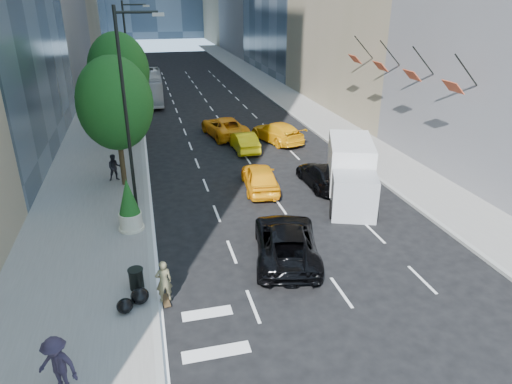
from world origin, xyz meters
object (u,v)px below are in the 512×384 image
object	(u,v)px
black_sedan_lincoln	(286,241)
trash_can	(136,279)
planter_shrub	(129,206)
city_bus	(150,87)
box_truck	(351,171)
skateboarder	(164,284)
black_sedan_mercedes	(322,175)

from	to	relation	value
black_sedan_lincoln	trash_can	bearing A→B (deg)	22.39
trash_can	planter_shrub	distance (m)	5.10
black_sedan_lincoln	planter_shrub	bearing A→B (deg)	-18.45
black_sedan_lincoln	trash_can	xyz separation A→B (m)	(-6.30, -1.02, -0.23)
city_bus	trash_can	bearing A→B (deg)	-91.27
box_truck	planter_shrub	size ratio (longest dim) A/B	2.61
city_bus	box_truck	bearing A→B (deg)	-69.45
box_truck	planter_shrub	bearing A→B (deg)	-153.53
black_sedan_lincoln	box_truck	xyz separation A→B (m)	(5.40, 5.27, 0.78)
city_bus	box_truck	distance (m)	30.56
trash_can	planter_shrub	bearing A→B (deg)	92.31
trash_can	planter_shrub	xyz separation A→B (m)	(-0.20, 5.02, 0.84)
black_sedan_lincoln	box_truck	size ratio (longest dim) A/B	0.82
skateboarder	city_bus	world-z (taller)	city_bus
black_sedan_lincoln	trash_can	world-z (taller)	black_sedan_lincoln
black_sedan_lincoln	planter_shrub	xyz separation A→B (m)	(-6.50, 4.00, 0.61)
skateboarder	black_sedan_mercedes	size ratio (longest dim) A/B	0.36
black_sedan_lincoln	black_sedan_mercedes	world-z (taller)	black_sedan_lincoln
black_sedan_lincoln	black_sedan_mercedes	size ratio (longest dim) A/B	1.20
black_sedan_mercedes	trash_can	size ratio (longest dim) A/B	5.80
skateboarder	box_truck	world-z (taller)	box_truck
black_sedan_mercedes	planter_shrub	world-z (taller)	planter_shrub
trash_can	black_sedan_lincoln	bearing A→B (deg)	9.24
skateboarder	box_truck	xyz separation A→B (m)	(10.70, 7.27, 0.73)
city_bus	planter_shrub	distance (m)	30.26
box_truck	black_sedan_mercedes	bearing A→B (deg)	135.35
trash_can	planter_shrub	world-z (taller)	planter_shrub
skateboarder	trash_can	distance (m)	1.42
city_bus	planter_shrub	size ratio (longest dim) A/B	4.21
skateboarder	planter_shrub	world-z (taller)	planter_shrub
black_sedan_lincoln	black_sedan_mercedes	xyz separation A→B (m)	(4.50, 7.21, -0.10)
skateboarder	trash_can	bearing A→B (deg)	-51.83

